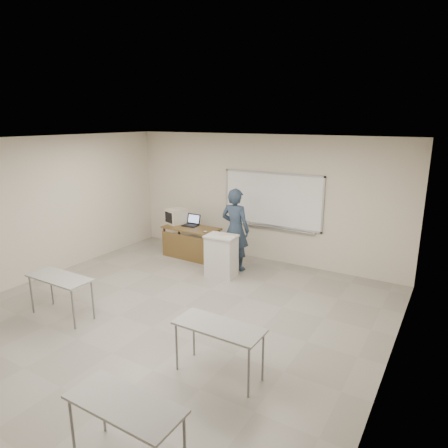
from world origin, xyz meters
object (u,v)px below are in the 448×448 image
Objects in this scene: whiteboard at (272,201)px; crt_monitor at (176,216)px; instructor_desk at (189,237)px; podium at (221,256)px; laptop at (192,223)px; keyboard at (229,235)px; presenter at (235,229)px; mouse at (205,232)px.

whiteboard reaches higher than crt_monitor.
instructor_desk is 1.44m from podium.
crt_monitor is 0.47m from laptop.
whiteboard is at bearing 27.48° from instructor_desk.
presenter is (-0.11, 0.45, 0.00)m from keyboard.
laptop is 0.74m from mouse.
instructor_desk is at bearing -72.06° from laptop.
instructor_desk is at bearing 144.56° from keyboard.
whiteboard is at bearing 66.92° from podium.
instructor_desk is at bearing -3.69° from crt_monitor.
mouse is (0.65, -0.36, -0.04)m from laptop.
keyboard is (-0.35, -1.39, -0.55)m from whiteboard.
crt_monitor is (-2.35, -0.63, -0.54)m from whiteboard.
crt_monitor is at bearing 143.57° from keyboard.
podium reaches higher than instructor_desk.
keyboard is (2.00, -0.76, -0.00)m from crt_monitor.
presenter is at bearing -1.28° from instructor_desk.
laptop is 1.49m from presenter.
crt_monitor reaches higher than podium.
mouse is at bearing 1.39° from presenter.
laptop is (0.45, 0.03, -0.13)m from crt_monitor.
laptop is at bearing 139.38° from mouse.
podium is 0.96m from mouse.
crt_monitor is at bearing 151.77° from mouse.
crt_monitor reaches higher than mouse.
mouse is at bearing 138.72° from keyboard.
mouse reaches higher than instructor_desk.
presenter reaches higher than instructor_desk.
crt_monitor is 1.27× the size of laptop.
whiteboard is 1.85m from podium.
podium reaches higher than mouse.
presenter is (1.35, -0.07, 0.40)m from instructor_desk.
crt_monitor is at bearing 151.42° from podium.
presenter is (-0.46, -0.94, -0.55)m from whiteboard.
instructor_desk is 3.00× the size of crt_monitor.
crt_monitor is 1.16m from mouse.
whiteboard reaches higher than laptop.
instructor_desk is 3.80× the size of laptop.
crt_monitor is 1.11× the size of keyboard.
podium is 2.00× the size of crt_monitor.
instructor_desk is 1.59m from keyboard.
instructor_desk is at bearing 159.05° from mouse.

